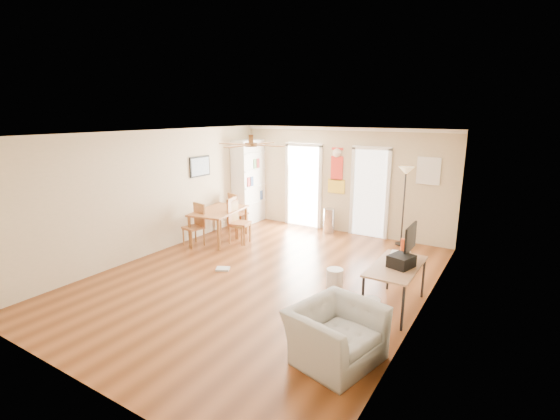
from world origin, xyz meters
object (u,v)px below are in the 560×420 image
Objects in this scene: dining_chair_right_a at (239,223)px; wastebasket_b at (371,309)px; dining_chair_right_b at (240,221)px; dining_chair_near at (193,225)px; dining_chair_far at (238,211)px; torchiere_lamp at (403,207)px; computer_desk at (395,287)px; bookshelf at (249,182)px; printer at (401,261)px; armchair at (336,334)px; wastebasket_a at (335,278)px; dining_table at (219,225)px; trash_can at (329,221)px.

wastebasket_b is at bearing -118.76° from dining_chair_right_a.
dining_chair_right_b is 1.05m from dining_chair_near.
dining_chair_right_a is at bearing 148.04° from dining_chair_far.
torchiere_lamp is 3.27m from computer_desk.
dining_chair_right_b is (0.91, -1.63, -0.60)m from bookshelf.
armchair is at bearing -84.02° from printer.
wastebasket_a is (-1.08, 0.21, -0.18)m from computer_desk.
dining_chair_near is 5.06m from armchair.
armchair is (4.66, -4.66, -0.78)m from bookshelf.
armchair is (4.30, -2.95, -0.02)m from dining_table.
dining_chair_far is (-0.73, 0.91, -0.01)m from dining_chair_right_a.
bookshelf is at bearing 25.88° from dining_chair_right_a.
wastebasket_b is (4.54, -1.10, -0.32)m from dining_chair_near.
dining_chair_right_a is 0.92× the size of dining_chair_right_b.
printer is at bearing 174.06° from dining_chair_far.
bookshelf is 7.39× the size of wastebasket_b.
dining_chair_right_a is 1.56× the size of trash_can.
dining_chair_right_b is (0.00, 0.01, 0.04)m from dining_chair_right_a.
armchair is at bearing 158.12° from dining_chair_far.
trash_can is (1.42, 1.82, -0.17)m from dining_chair_right_a.
wastebasket_b is (4.33, -1.76, -0.21)m from dining_table.
trash_can is 0.34× the size of torchiere_lamp.
computer_desk is at bearing -10.78° from wastebasket_a.
bookshelf is at bearing 143.56° from wastebasket_b.
bookshelf is 5.91m from wastebasket_b.
torchiere_lamp is at bearing 120.71° from printer.
dining_chair_right_a reaches higher than dining_chair_near.
printer is at bearing -75.46° from torchiere_lamp.
armchair is (3.75, -3.02, -0.14)m from dining_chair_right_a.
dining_chair_far is 2.34m from trash_can.
dining_chair_right_a is 3.73m from torchiere_lamp.
printer is (4.05, -1.36, 0.27)m from dining_chair_right_b.
dining_chair_near is 0.72× the size of computer_desk.
trash_can is (1.97, 1.89, -0.05)m from dining_table.
dining_chair_near is (0.15, -2.36, -0.65)m from bookshelf.
printer is at bearing 4.80° from dining_chair_near.
dining_chair_right_b is 1.10× the size of dining_chair_near.
dining_chair_right_a is 4.82m from armchair.
dining_table reaches higher than wastebasket_a.
dining_chair_right_a reaches higher than armchair.
dining_table is at bearing -179.42° from printer.
dining_chair_near is 4.74m from torchiere_lamp.
dining_chair_right_b reaches higher than trash_can.
dining_chair_far reaches higher than trash_can.
dining_chair_right_b is 1.00× the size of armchair.
wastebasket_b is (0.55, -3.64, -0.74)m from torchiere_lamp.
dining_chair_near is at bearing 130.29° from dining_chair_right_a.
printer is at bearing -121.84° from dining_chair_right_b.
trash_can is at bearing 43.79° from dining_table.
dining_table is 4.68m from wastebasket_b.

